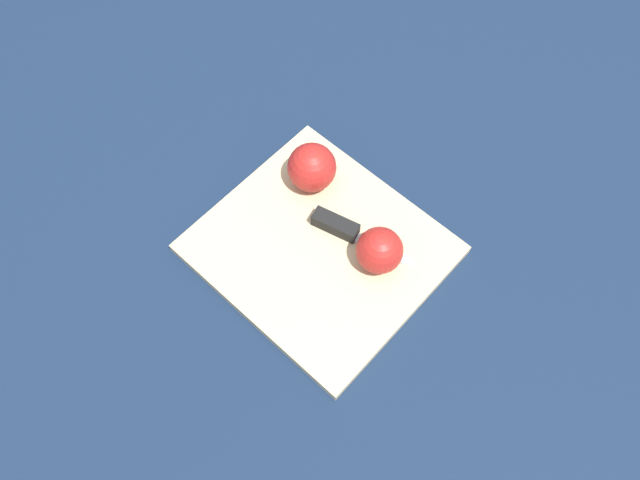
{
  "coord_description": "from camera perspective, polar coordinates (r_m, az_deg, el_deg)",
  "views": [
    {
      "loc": [
        0.29,
        -0.29,
        0.82
      ],
      "look_at": [
        0.0,
        0.0,
        0.04
      ],
      "focal_mm": 35.0,
      "sensor_mm": 36.0,
      "label": 1
    }
  ],
  "objects": [
    {
      "name": "ground_plane",
      "position": [
        0.92,
        0.0,
        -1.03
      ],
      "size": [
        4.0,
        4.0,
        0.0
      ],
      "primitive_type": "plane",
      "color": "#14233D"
    },
    {
      "name": "cutting_board",
      "position": [
        0.91,
        0.0,
        -0.81
      ],
      "size": [
        0.34,
        0.31,
        0.02
      ],
      "color": "#D1B789",
      "rests_on": "ground_plane"
    },
    {
      "name": "apple_half_left",
      "position": [
        0.93,
        -0.77,
        6.66
      ],
      "size": [
        0.07,
        0.07,
        0.07
      ],
      "rotation": [
        0.0,
        0.0,
        3.66
      ],
      "color": "red",
      "rests_on": "cutting_board"
    },
    {
      "name": "apple_half_right",
      "position": [
        0.87,
        5.44,
        -0.96
      ],
      "size": [
        0.07,
        0.07,
        0.07
      ],
      "rotation": [
        0.0,
        0.0,
        4.44
      ],
      "color": "red",
      "rests_on": "cutting_board"
    },
    {
      "name": "knife",
      "position": [
        0.91,
        1.8,
        1.21
      ],
      "size": [
        0.16,
        0.07,
        0.02
      ],
      "rotation": [
        0.0,
        0.0,
        0.31
      ],
      "color": "silver",
      "rests_on": "cutting_board"
    }
  ]
}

